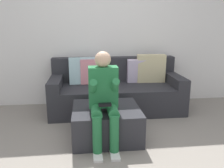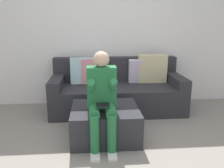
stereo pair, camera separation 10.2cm
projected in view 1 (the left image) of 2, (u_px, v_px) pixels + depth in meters
name	position (u px, v px, depth m)	size (l,w,h in m)	color
ground_plane	(119.00, 164.00, 2.48)	(7.27, 7.27, 0.00)	gray
wall_back	(102.00, 31.00, 4.16)	(5.60, 0.10, 2.57)	white
couch_sectional	(116.00, 90.00, 4.00)	(2.13, 0.91, 0.91)	#2D2D33
ottoman	(106.00, 122.00, 3.02)	(0.83, 0.77, 0.39)	#2D2D33
person_seated	(104.00, 96.00, 2.73)	(0.34, 0.59, 1.11)	#26723F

